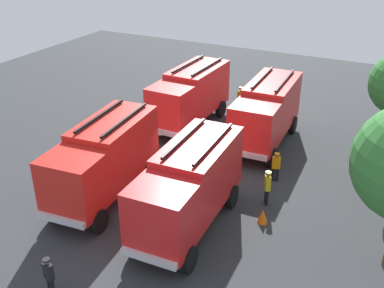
% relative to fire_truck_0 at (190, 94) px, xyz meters
% --- Properties ---
extents(ground_plane, '(50.54, 50.54, 0.00)m').
position_rel_fire_truck_0_xyz_m(ground_plane, '(5.07, 2.69, -2.15)').
color(ground_plane, '#2D3033').
extents(fire_truck_0, '(7.25, 2.89, 3.88)m').
position_rel_fire_truck_0_xyz_m(fire_truck_0, '(0.00, 0.00, 0.00)').
color(fire_truck_0, red).
rests_on(fire_truck_0, ground).
extents(fire_truck_1, '(7.39, 3.29, 3.88)m').
position_rel_fire_truck_0_xyz_m(fire_truck_1, '(9.59, 0.23, 0.00)').
color(fire_truck_1, red).
rests_on(fire_truck_1, ground).
extents(fire_truck_2, '(7.29, 2.99, 3.88)m').
position_rel_fire_truck_0_xyz_m(fire_truck_2, '(0.44, 5.34, 0.00)').
color(fire_truck_2, red).
rests_on(fire_truck_2, ground).
extents(fire_truck_3, '(7.30, 3.00, 3.88)m').
position_rel_fire_truck_0_xyz_m(fire_truck_3, '(9.96, 5.01, 0.00)').
color(fire_truck_3, red).
rests_on(fire_truck_3, ground).
extents(firefighter_0, '(0.48, 0.39, 1.83)m').
position_rel_fire_truck_0_xyz_m(firefighter_0, '(-3.58, 2.16, -1.11)').
color(firefighter_0, black).
rests_on(firefighter_0, ground).
extents(firefighter_1, '(0.48, 0.41, 1.78)m').
position_rel_fire_truck_0_xyz_m(firefighter_1, '(6.72, 7.55, -1.15)').
color(firefighter_1, black).
rests_on(firefighter_1, ground).
extents(firefighter_2, '(0.35, 0.47, 1.67)m').
position_rel_fire_truck_0_xyz_m(firefighter_2, '(15.96, 2.41, -1.22)').
color(firefighter_2, black).
rests_on(firefighter_2, ground).
extents(firefighter_4, '(0.37, 0.48, 1.62)m').
position_rel_fire_truck_0_xyz_m(firefighter_4, '(4.43, 7.27, -1.26)').
color(firefighter_4, black).
rests_on(firefighter_4, ground).
extents(traffic_cone_0, '(0.48, 0.48, 0.69)m').
position_rel_fire_truck_0_xyz_m(traffic_cone_0, '(8.25, 7.89, -1.81)').
color(traffic_cone_0, '#F2600C').
rests_on(traffic_cone_0, ground).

